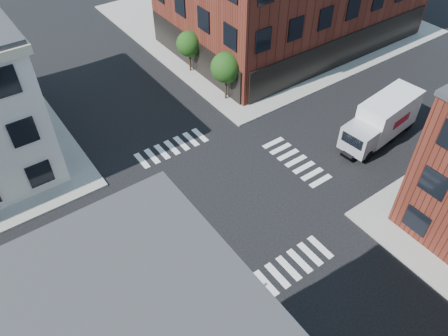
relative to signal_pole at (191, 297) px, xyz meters
name	(u,v)px	position (x,y,z in m)	size (l,w,h in m)	color
ground	(222,200)	(6.72, 6.68, -2.86)	(120.00, 120.00, 0.00)	black
sidewalk_ne	(263,19)	(27.72, 27.68, -2.78)	(30.00, 30.00, 0.15)	gray
tree_near	(227,69)	(14.28, 16.65, 0.30)	(2.69, 2.69, 4.49)	black
tree_far	(190,45)	(14.28, 22.65, 0.02)	(2.43, 2.43, 4.07)	black
signal_pole	(191,297)	(0.00, 0.00, 0.00)	(1.29, 1.24, 4.60)	black
box_truck	(382,119)	(21.12, 4.93, -0.99)	(8.10, 3.23, 3.59)	silver
traffic_cone	(229,265)	(3.72, 1.80, -2.52)	(0.46, 0.46, 0.70)	#F14F0A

